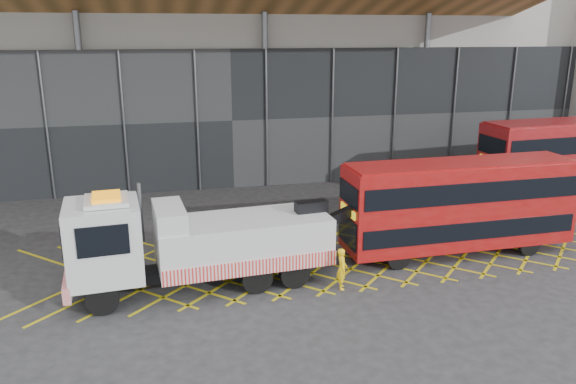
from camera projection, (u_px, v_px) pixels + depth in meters
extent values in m
plane|color=#28292B|center=(223.00, 265.00, 22.37)|extent=(120.00, 120.00, 0.00)
cube|color=gold|center=(98.00, 276.00, 21.32)|extent=(7.16, 7.16, 0.01)
cube|color=gold|center=(98.00, 276.00, 21.32)|extent=(7.16, 7.16, 0.01)
cube|color=gold|center=(141.00, 272.00, 21.67)|extent=(7.16, 7.16, 0.01)
cube|color=gold|center=(141.00, 272.00, 21.67)|extent=(7.16, 7.16, 0.01)
cube|color=gold|center=(183.00, 268.00, 22.02)|extent=(7.16, 7.16, 0.01)
cube|color=gold|center=(183.00, 268.00, 22.02)|extent=(7.16, 7.16, 0.01)
cube|color=gold|center=(223.00, 264.00, 22.37)|extent=(7.16, 7.16, 0.01)
cube|color=gold|center=(223.00, 264.00, 22.37)|extent=(7.16, 7.16, 0.01)
cube|color=gold|center=(263.00, 261.00, 22.72)|extent=(7.16, 7.16, 0.01)
cube|color=gold|center=(263.00, 261.00, 22.72)|extent=(7.16, 7.16, 0.01)
cube|color=gold|center=(301.00, 257.00, 23.07)|extent=(7.16, 7.16, 0.01)
cube|color=gold|center=(301.00, 257.00, 23.07)|extent=(7.16, 7.16, 0.01)
cube|color=gold|center=(338.00, 254.00, 23.43)|extent=(7.16, 7.16, 0.01)
cube|color=gold|center=(338.00, 254.00, 23.43)|extent=(7.16, 7.16, 0.01)
cube|color=gold|center=(374.00, 251.00, 23.78)|extent=(7.16, 7.16, 0.01)
cube|color=gold|center=(374.00, 251.00, 23.78)|extent=(7.16, 7.16, 0.01)
cube|color=gold|center=(409.00, 247.00, 24.13)|extent=(7.16, 7.16, 0.01)
cube|color=gold|center=(409.00, 247.00, 24.13)|extent=(7.16, 7.16, 0.01)
cube|color=gold|center=(443.00, 244.00, 24.48)|extent=(7.16, 7.16, 0.01)
cube|color=gold|center=(443.00, 244.00, 24.48)|extent=(7.16, 7.16, 0.01)
cube|color=gold|center=(476.00, 241.00, 24.83)|extent=(7.16, 7.16, 0.01)
cube|color=gold|center=(476.00, 241.00, 24.83)|extent=(7.16, 7.16, 0.01)
cube|color=gold|center=(508.00, 238.00, 25.18)|extent=(7.16, 7.16, 0.01)
cube|color=gold|center=(508.00, 238.00, 25.18)|extent=(7.16, 7.16, 0.01)
cube|color=gold|center=(539.00, 235.00, 25.54)|extent=(7.16, 7.16, 0.01)
cube|color=gold|center=(539.00, 235.00, 25.54)|extent=(7.16, 7.16, 0.01)
cube|color=gold|center=(569.00, 233.00, 25.89)|extent=(7.16, 7.16, 0.01)
cube|color=gold|center=(569.00, 233.00, 25.89)|extent=(7.16, 7.16, 0.01)
cube|color=gray|center=(215.00, 30.00, 38.10)|extent=(55.00, 14.00, 18.00)
cube|color=black|center=(231.00, 120.00, 32.65)|extent=(55.00, 0.80, 8.00)
cylinder|color=#595B60|center=(85.00, 107.00, 30.43)|extent=(0.36, 0.36, 10.00)
cylinder|color=#595B60|center=(265.00, 102.00, 32.63)|extent=(0.36, 0.36, 10.00)
cylinder|color=#595B60|center=(423.00, 97.00, 34.82)|extent=(0.36, 0.36, 10.00)
cube|color=black|center=(206.00, 268.00, 20.33)|extent=(9.60, 1.74, 0.35)
cube|color=silver|center=(104.00, 241.00, 18.93)|extent=(2.60, 2.69, 2.61)
cube|color=black|center=(64.00, 232.00, 18.44)|extent=(0.22, 2.21, 1.11)
cube|color=red|center=(69.00, 281.00, 18.92)|extent=(0.45, 2.62, 0.55)
cube|color=orange|center=(106.00, 197.00, 18.56)|extent=(1.00, 1.27, 0.12)
cube|color=silver|center=(244.00, 239.00, 20.47)|extent=(6.41, 2.99, 1.61)
cube|color=red|center=(253.00, 268.00, 19.46)|extent=(6.22, 0.55, 0.55)
cube|color=silver|center=(169.00, 216.00, 19.39)|extent=(1.19, 2.48, 0.70)
cube|color=black|center=(311.00, 208.00, 20.97)|extent=(1.24, 0.59, 0.50)
cube|color=black|center=(336.00, 218.00, 21.40)|extent=(2.22, 0.52, 1.09)
cylinder|color=black|center=(102.00, 298.00, 18.35)|extent=(1.13, 0.44, 1.11)
cylinder|color=black|center=(102.00, 273.00, 20.28)|extent=(1.13, 0.44, 1.11)
cylinder|color=black|center=(294.00, 273.00, 20.28)|extent=(1.13, 0.44, 1.11)
cylinder|color=black|center=(278.00, 252.00, 22.22)|extent=(1.13, 0.44, 1.11)
cylinder|color=#595B60|center=(141.00, 213.00, 20.08)|extent=(0.14, 0.14, 2.21)
cube|color=maroon|center=(459.00, 204.00, 22.99)|extent=(9.64, 2.35, 3.39)
cube|color=black|center=(458.00, 222.00, 23.21)|extent=(9.25, 2.41, 0.74)
cube|color=black|center=(461.00, 186.00, 22.77)|extent=(9.25, 2.41, 0.83)
cube|color=black|center=(348.00, 231.00, 22.08)|extent=(0.09, 1.96, 1.14)
cube|color=black|center=(349.00, 194.00, 21.65)|extent=(0.09, 1.96, 0.83)
cube|color=yellow|center=(348.00, 211.00, 21.85)|extent=(0.08, 1.56, 0.31)
cube|color=maroon|center=(463.00, 163.00, 22.51)|extent=(9.44, 2.17, 0.10)
cylinder|color=black|center=(398.00, 258.00, 21.85)|extent=(0.91, 0.27, 0.91)
cylinder|color=black|center=(379.00, 241.00, 23.65)|extent=(0.91, 0.27, 0.91)
cylinder|color=black|center=(529.00, 245.00, 23.21)|extent=(0.91, 0.27, 0.91)
cylinder|color=black|center=(501.00, 229.00, 25.00)|extent=(0.91, 0.27, 0.91)
cube|color=maroon|center=(573.00, 155.00, 30.85)|extent=(10.77, 3.15, 3.75)
cube|color=black|center=(571.00, 171.00, 31.09)|extent=(10.35, 3.18, 0.82)
cube|color=black|center=(575.00, 140.00, 30.61)|extent=(10.35, 3.18, 0.92)
cube|color=black|center=(488.00, 177.00, 29.59)|extent=(0.20, 2.17, 1.26)
cube|color=black|center=(492.00, 146.00, 29.12)|extent=(0.20, 2.17, 0.92)
cube|color=yellow|center=(490.00, 160.00, 29.33)|extent=(0.17, 1.73, 0.34)
cylinder|color=black|center=(531.00, 199.00, 29.43)|extent=(1.02, 0.35, 1.01)
cylinder|color=black|center=(504.00, 188.00, 31.42)|extent=(1.02, 0.35, 1.01)
imported|color=yellow|center=(342.00, 269.00, 20.12)|extent=(0.47, 0.62, 1.53)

